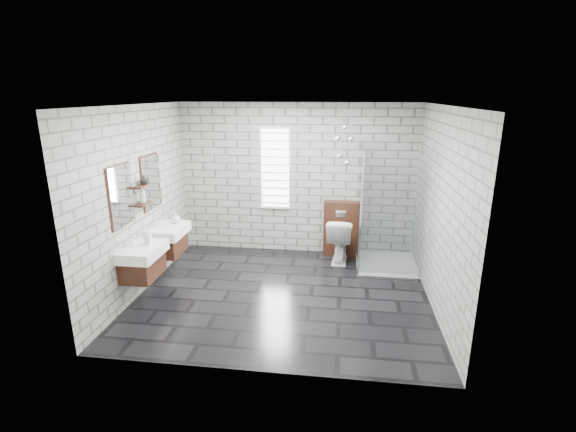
% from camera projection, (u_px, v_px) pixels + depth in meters
% --- Properties ---
extents(floor, '(4.20, 3.60, 0.02)m').
position_uv_depth(floor, '(283.00, 295.00, 6.16)').
color(floor, black).
rests_on(floor, ground).
extents(ceiling, '(4.20, 3.60, 0.02)m').
position_uv_depth(ceiling, '(283.00, 104.00, 5.38)').
color(ceiling, white).
rests_on(ceiling, wall_back).
extents(wall_back, '(4.20, 0.02, 2.70)m').
position_uv_depth(wall_back, '(297.00, 180.00, 7.49)').
color(wall_back, '#9F9F9A').
rests_on(wall_back, floor).
extents(wall_front, '(4.20, 0.02, 2.70)m').
position_uv_depth(wall_front, '(257.00, 254.00, 4.05)').
color(wall_front, '#9F9F9A').
rests_on(wall_front, floor).
extents(wall_left, '(0.02, 3.60, 2.70)m').
position_uv_depth(wall_left, '(139.00, 201.00, 6.03)').
color(wall_left, '#9F9F9A').
rests_on(wall_left, floor).
extents(wall_right, '(0.02, 3.60, 2.70)m').
position_uv_depth(wall_right, '(441.00, 211.00, 5.51)').
color(wall_right, '#9F9F9A').
rests_on(wall_right, floor).
extents(vanity_left, '(0.47, 0.70, 1.57)m').
position_uv_depth(vanity_left, '(140.00, 253.00, 5.69)').
color(vanity_left, '#3C1E12').
rests_on(vanity_left, wall_left).
extents(vanity_right, '(0.47, 0.70, 1.57)m').
position_uv_depth(vanity_right, '(167.00, 232.00, 6.54)').
color(vanity_right, '#3C1E12').
rests_on(vanity_right, wall_left).
extents(shelf_lower, '(0.14, 0.30, 0.03)m').
position_uv_depth(shelf_lower, '(143.00, 204.00, 5.98)').
color(shelf_lower, '#3C1E12').
rests_on(shelf_lower, wall_left).
extents(shelf_upper, '(0.14, 0.30, 0.03)m').
position_uv_depth(shelf_upper, '(141.00, 186.00, 5.91)').
color(shelf_upper, '#3C1E12').
rests_on(shelf_upper, wall_left).
extents(window, '(0.56, 0.05, 1.48)m').
position_uv_depth(window, '(275.00, 169.00, 7.46)').
color(window, white).
rests_on(window, wall_back).
extents(cistern_panel, '(0.60, 0.20, 1.00)m').
position_uv_depth(cistern_panel, '(340.00, 228.00, 7.53)').
color(cistern_panel, '#3C1E12').
rests_on(cistern_panel, floor).
extents(flush_plate, '(0.18, 0.01, 0.12)m').
position_uv_depth(flush_plate, '(341.00, 214.00, 7.34)').
color(flush_plate, silver).
rests_on(flush_plate, cistern_panel).
extents(shower_enclosure, '(1.00, 1.00, 2.03)m').
position_uv_depth(shower_enclosure, '(382.00, 239.00, 6.95)').
color(shower_enclosure, white).
rests_on(shower_enclosure, floor).
extents(pendant_cluster, '(0.31, 0.23, 0.99)m').
position_uv_depth(pendant_cluster, '(344.00, 144.00, 6.78)').
color(pendant_cluster, silver).
rests_on(pendant_cluster, ceiling).
extents(toilet, '(0.48, 0.79, 0.78)m').
position_uv_depth(toilet, '(340.00, 239.00, 7.31)').
color(toilet, white).
rests_on(toilet, floor).
extents(soap_bottle_a, '(0.09, 0.10, 0.20)m').
position_uv_depth(soap_bottle_a, '(148.00, 237.00, 5.71)').
color(soap_bottle_a, '#B2B2B2').
rests_on(soap_bottle_a, vanity_left).
extents(soap_bottle_b, '(0.17, 0.17, 0.18)m').
position_uv_depth(soap_bottle_b, '(176.00, 218.00, 6.64)').
color(soap_bottle_b, '#B2B2B2').
rests_on(soap_bottle_b, vanity_right).
extents(soap_bottle_c, '(0.09, 0.10, 0.24)m').
position_uv_depth(soap_bottle_c, '(142.00, 195.00, 5.94)').
color(soap_bottle_c, '#B2B2B2').
rests_on(soap_bottle_c, shelf_lower).
extents(vase, '(0.15, 0.15, 0.13)m').
position_uv_depth(vase, '(144.00, 180.00, 5.96)').
color(vase, '#B2B2B2').
rests_on(vase, shelf_upper).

